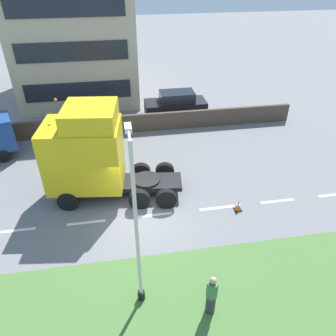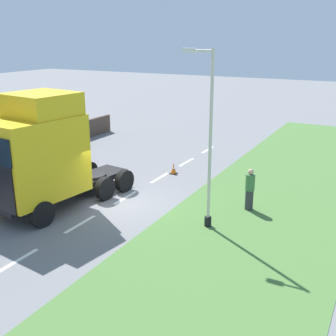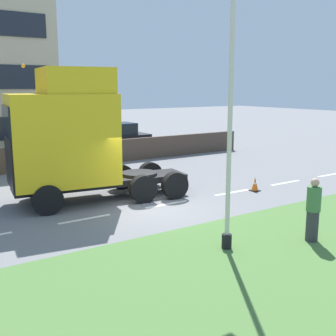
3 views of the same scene
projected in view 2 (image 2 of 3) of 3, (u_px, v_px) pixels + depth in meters
name	position (u px, v px, depth m)	size (l,w,h in m)	color
ground_plane	(117.00, 203.00, 18.55)	(120.00, 120.00, 0.00)	slate
grass_verge	(248.00, 231.00, 15.86)	(7.00, 44.00, 0.01)	#4C7538
lane_markings	(126.00, 198.00, 19.14)	(0.16, 21.00, 0.00)	white
lorry_cab	(40.00, 154.00, 17.01)	(3.46, 6.85, 5.04)	black
parked_car	(8.00, 137.00, 26.29)	(1.95, 4.57, 2.06)	black
lamp_post	(207.00, 146.00, 15.36)	(1.25, 0.27, 6.65)	black
pedestrian	(250.00, 190.00, 17.58)	(0.39, 0.39, 1.80)	#333338
traffic_cone_lead	(174.00, 169.00, 22.41)	(0.36, 0.36, 0.58)	black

